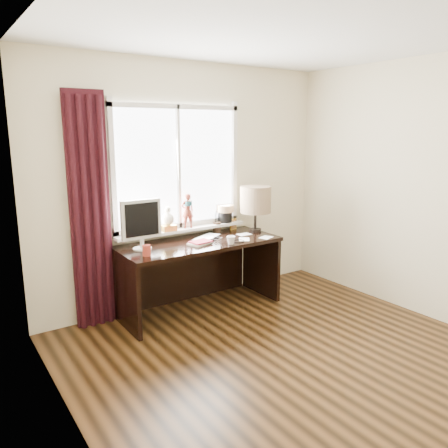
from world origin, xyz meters
TOP-DOWN VIEW (x-y plane):
  - floor at (0.00, 0.00)m, footprint 3.50×4.00m
  - ceiling at (0.00, 0.00)m, footprint 3.50×4.00m
  - wall_back at (0.00, 2.00)m, footprint 3.50×0.00m
  - wall_left at (-1.75, 0.00)m, footprint 0.00×4.00m
  - laptop at (0.01, 1.67)m, footprint 0.44×0.38m
  - mug at (0.11, 1.36)m, footprint 0.12×0.12m
  - red_cup at (-0.77, 1.46)m, footprint 0.08×0.08m
  - window at (-0.14, 1.95)m, footprint 1.52×0.20m
  - curtain at (-1.13, 1.91)m, footprint 0.38×0.09m
  - desk at (-0.10, 1.73)m, footprint 1.70×0.70m
  - monitor at (-0.72, 1.69)m, footprint 0.40×0.18m
  - notebook_stack at (-0.15, 1.54)m, footprint 0.26×0.23m
  - brush_holder at (0.28, 1.88)m, footprint 0.09×0.09m
  - icon_frame at (0.52, 1.89)m, footprint 0.10×0.04m
  - table_lamp at (0.67, 1.68)m, footprint 0.35×0.35m
  - loose_papers at (0.47, 1.48)m, footprint 0.42×0.38m
  - desk_cables at (0.14, 1.55)m, footprint 0.35×0.41m

SIDE VIEW (x-z plane):
  - floor at x=0.00m, z-range 0.00..0.00m
  - desk at x=-0.10m, z-range 0.13..0.88m
  - loose_papers at x=0.47m, z-range 0.75..0.75m
  - desk_cables at x=0.14m, z-range 0.75..0.76m
  - laptop at x=0.01m, z-range 0.75..0.78m
  - notebook_stack at x=-0.15m, z-range 0.75..0.78m
  - mug at x=0.11m, z-range 0.75..0.84m
  - red_cup at x=-0.77m, z-range 0.75..0.85m
  - brush_holder at x=0.28m, z-range 0.69..0.94m
  - icon_frame at x=0.52m, z-range 0.75..0.88m
  - monitor at x=-0.72m, z-range 0.78..1.27m
  - table_lamp at x=0.67m, z-range 0.85..1.37m
  - curtain at x=-1.13m, z-range -0.01..2.24m
  - wall_back at x=0.00m, z-range 0.00..2.60m
  - wall_left at x=-1.75m, z-range 0.00..2.60m
  - window at x=-0.14m, z-range 0.61..2.01m
  - ceiling at x=0.00m, z-range 2.60..2.60m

